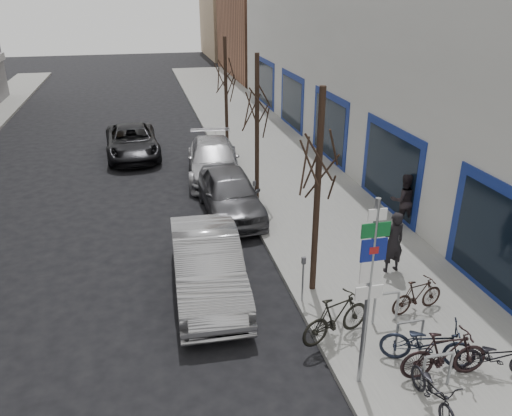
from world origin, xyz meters
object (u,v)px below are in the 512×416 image
pedestrian_near (393,242)px  bike_far_inner (417,295)px  bike_mid_curb (428,340)px  highway_sign_pole (369,285)px  bike_far_curb (498,353)px  tree_mid (257,94)px  meter_mid (254,194)px  bike_rack (409,333)px  lane_car (132,142)px  meter_back (227,149)px  bike_near_left (434,388)px  bike_mid_inner (336,317)px  meter_front (303,275)px  pedestrian_far (404,200)px  bike_near_right (445,354)px  parked_car_mid (230,193)px  parked_car_front (207,265)px  parked_car_back (213,160)px  tree_far (225,68)px  tree_near (320,146)px

pedestrian_near → bike_far_inner: bearing=75.4°
bike_mid_curb → bike_far_inner: (0.77, 1.74, -0.14)m
highway_sign_pole → bike_far_curb: (2.83, -0.40, -1.81)m
pedestrian_near → tree_mid: bearing=-74.2°
meter_mid → pedestrian_near: size_ratio=0.70×
bike_mid_curb → pedestrian_near: bearing=9.9°
bike_rack → lane_car: (-5.79, 16.30, 0.07)m
meter_back → bike_near_left: meter_back is taller
pedestrian_near → bike_mid_inner: bearing=37.0°
meter_front → pedestrian_far: bearing=37.3°
bike_near_right → pedestrian_far: (2.69, 6.80, 0.35)m
highway_sign_pole → parked_car_mid: bearing=96.3°
parked_car_front → parked_car_back: 9.02m
meter_mid → bike_far_curb: meter_mid is taller
bike_mid_curb → lane_car: (-5.99, 16.71, -0.02)m
highway_sign_pole → meter_front: 3.39m
meter_mid → parked_car_mid: (-0.75, 0.56, -0.10)m
highway_sign_pole → pedestrian_far: size_ratio=2.28×
parked_car_mid → parked_car_back: 4.02m
meter_front → meter_back: 11.00m
highway_sign_pole → tree_mid: tree_mid is taller
parked_car_front → lane_car: bearing=100.4°
bike_mid_curb → pedestrian_far: size_ratio=1.06×
tree_far → parked_car_front: bearing=-102.4°
parked_car_mid → pedestrian_far: pedestrian_far is taller
highway_sign_pole → tree_mid: (0.20, 10.01, 1.65)m
parked_car_back → lane_car: 5.11m
highway_sign_pole → pedestrian_far: highway_sign_pole is taller
meter_back → parked_car_back: size_ratio=0.24×
meter_front → bike_far_inner: 2.83m
parked_car_front → highway_sign_pole: bearing=-57.2°
bike_far_curb → parked_car_mid: 10.22m
meter_front → parked_car_back: bearing=94.3°
bike_far_curb → lane_car: 18.76m
tree_near → meter_back: 10.98m
highway_sign_pole → meter_front: (-0.25, 3.01, -1.54)m
bike_near_left → bike_rack: bearing=77.4°
tree_near → lane_car: size_ratio=1.05×
pedestrian_far → bike_near_right: bearing=77.6°
highway_sign_pole → bike_far_curb: 3.39m
tree_near → meter_mid: 5.95m
tree_far → tree_mid: bearing=-90.0°
tree_far → bike_mid_curb: bearing=-85.1°
tree_near → pedestrian_far: (4.20, 3.04, -3.03)m
bike_mid_inner → pedestrian_far: size_ratio=1.03×
highway_sign_pole → bike_far_inner: highway_sign_pole is taller
bike_rack → tree_near: 4.66m
bike_rack → tree_far: size_ratio=0.41×
bike_mid_inner → bike_far_inner: bike_mid_inner is taller
lane_car → tree_mid: bearing=-59.3°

